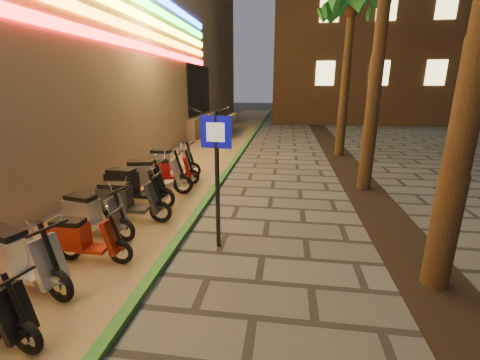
% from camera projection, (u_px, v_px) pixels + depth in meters
% --- Properties ---
extents(ground, '(120.00, 120.00, 0.00)m').
position_uv_depth(ground, '(174.00, 360.00, 3.70)').
color(ground, '#474442').
rests_on(ground, ground).
extents(parking_strip, '(3.40, 60.00, 0.01)m').
position_uv_depth(parking_strip, '(195.00, 161.00, 13.55)').
color(parking_strip, '#8C7251').
rests_on(parking_strip, ground).
extents(green_curb, '(0.18, 60.00, 0.10)m').
position_uv_depth(green_curb, '(234.00, 161.00, 13.31)').
color(green_curb, '#286B28').
rests_on(green_curb, ground).
extents(planting_strip, '(1.20, 40.00, 0.02)m').
position_uv_depth(planting_strip, '(381.00, 213.00, 7.95)').
color(planting_strip, black).
rests_on(planting_strip, ground).
extents(palm_d, '(2.97, 3.02, 7.16)m').
position_uv_depth(palm_d, '(351.00, 11.00, 12.93)').
color(palm_d, '#472D19').
rests_on(palm_d, ground).
extents(pedestrian_sign, '(0.58, 0.12, 2.62)m').
position_uv_depth(pedestrian_sign, '(217.00, 162.00, 5.85)').
color(pedestrian_sign, black).
rests_on(pedestrian_sign, ground).
extents(scooter_6, '(1.73, 0.88, 1.22)m').
position_uv_depth(scooter_6, '(19.00, 257.00, 4.88)').
color(scooter_6, black).
rests_on(scooter_6, ground).
extents(scooter_7, '(1.47, 0.51, 1.04)m').
position_uv_depth(scooter_7, '(82.00, 238.00, 5.67)').
color(scooter_7, black).
rests_on(scooter_7, ground).
extents(scooter_8, '(1.64, 0.73, 1.15)m').
position_uv_depth(scooter_8, '(92.00, 214.00, 6.64)').
color(scooter_8, black).
rests_on(scooter_8, ground).
extents(scooter_9, '(1.70, 0.59, 1.20)m').
position_uv_depth(scooter_9, '(126.00, 200.00, 7.37)').
color(scooter_9, black).
rests_on(scooter_9, ground).
extents(scooter_10, '(1.84, 0.64, 1.29)m').
position_uv_depth(scooter_10, '(132.00, 186.00, 8.30)').
color(scooter_10, black).
rests_on(scooter_10, ground).
extents(scooter_11, '(1.86, 0.81, 1.31)m').
position_uv_depth(scooter_11, '(152.00, 176.00, 9.21)').
color(scooter_11, black).
rests_on(scooter_11, ground).
extents(scooter_12, '(1.58, 0.84, 1.12)m').
position_uv_depth(scooter_12, '(167.00, 171.00, 10.07)').
color(scooter_12, black).
rests_on(scooter_12, ground).
extents(scooter_13, '(1.76, 0.62, 1.24)m').
position_uv_depth(scooter_13, '(169.00, 162.00, 11.03)').
color(scooter_13, black).
rests_on(scooter_13, ground).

